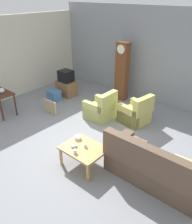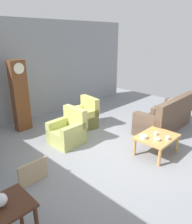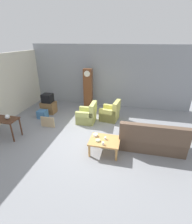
% 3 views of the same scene
% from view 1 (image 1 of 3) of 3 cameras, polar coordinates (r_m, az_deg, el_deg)
% --- Properties ---
extents(ground_plane, '(10.40, 10.40, 0.00)m').
position_cam_1_polar(ground_plane, '(6.28, -2.41, -7.42)').
color(ground_plane, gray).
extents(garage_door_wall, '(8.40, 0.16, 3.20)m').
position_cam_1_polar(garage_door_wall, '(8.38, 14.89, 12.85)').
color(garage_door_wall, gray).
rests_on(garage_door_wall, ground_plane).
extents(pegboard_wall_left, '(0.12, 6.40, 2.88)m').
position_cam_1_polar(pegboard_wall_left, '(9.05, -20.99, 11.97)').
color(pegboard_wall_left, beige).
rests_on(pegboard_wall_left, ground_plane).
extents(couch_floral, '(2.10, 0.89, 1.04)m').
position_cam_1_polar(couch_floral, '(5.06, 14.07, -13.32)').
color(couch_floral, brown).
rests_on(couch_floral, ground_plane).
extents(armchair_olive_near, '(0.81, 0.78, 0.92)m').
position_cam_1_polar(armchair_olive_near, '(7.27, 1.16, 0.61)').
color(armchair_olive_near, '#B7BC66').
rests_on(armchair_olive_near, ground_plane).
extents(armchair_olive_far, '(0.89, 0.86, 0.92)m').
position_cam_1_polar(armchair_olive_far, '(7.12, 9.62, -0.39)').
color(armchair_olive_far, '#C7C262').
rests_on(armchair_olive_far, ground_plane).
extents(coffee_table_wood, '(0.96, 0.76, 0.47)m').
position_cam_1_polar(coffee_table_wood, '(5.33, -3.00, -9.28)').
color(coffee_table_wood, tan).
rests_on(coffee_table_wood, ground_plane).
extents(grandfather_clock, '(0.44, 0.30, 2.07)m').
position_cam_1_polar(grandfather_clock, '(8.44, 6.40, 9.75)').
color(grandfather_clock, brown).
rests_on(grandfather_clock, ground_plane).
extents(tv_stand_cabinet, '(0.68, 0.52, 0.56)m').
position_cam_1_polar(tv_stand_cabinet, '(9.03, -7.17, 5.77)').
color(tv_stand_cabinet, brown).
rests_on(tv_stand_cabinet, ground_plane).
extents(tv_crt, '(0.48, 0.44, 0.42)m').
position_cam_1_polar(tv_crt, '(8.86, -7.35, 8.72)').
color(tv_crt, black).
rests_on(tv_crt, tv_stand_cabinet).
extents(framed_picture_leaning, '(0.60, 0.05, 0.46)m').
position_cam_1_polar(framed_picture_leaning, '(7.78, -11.25, 1.31)').
color(framed_picture_leaning, tan).
rests_on(framed_picture_leaning, ground_plane).
extents(storage_box_blue, '(0.42, 0.37, 0.38)m').
position_cam_1_polar(storage_box_blue, '(8.68, -10.17, 3.98)').
color(storage_box_blue, teal).
rests_on(storage_box_blue, ground_plane).
extents(glass_dome_cloche, '(0.17, 0.17, 0.17)m').
position_cam_1_polar(glass_dome_cloche, '(7.82, -22.01, 4.89)').
color(glass_dome_cloche, silver).
rests_on(glass_dome_cloche, console_table_dark).
extents(cup_white_porcelain, '(0.08, 0.08, 0.09)m').
position_cam_1_polar(cup_white_porcelain, '(5.12, -5.14, -9.55)').
color(cup_white_porcelain, white).
rests_on(cup_white_porcelain, coffee_table_wood).
extents(cup_blue_rimmed, '(0.07, 0.07, 0.08)m').
position_cam_1_polar(cup_blue_rimmed, '(5.29, -2.59, -8.17)').
color(cup_blue_rimmed, silver).
rests_on(cup_blue_rimmed, coffee_table_wood).
extents(bowl_white_stacked, '(0.16, 0.16, 0.08)m').
position_cam_1_polar(bowl_white_stacked, '(5.56, -4.48, -6.26)').
color(bowl_white_stacked, white).
rests_on(bowl_white_stacked, coffee_table_wood).
extents(bowl_shallow_green, '(0.15, 0.15, 0.05)m').
position_cam_1_polar(bowl_shallow_green, '(5.33, -5.43, -8.14)').
color(bowl_shallow_green, '#B2C69E').
rests_on(bowl_shallow_green, coffee_table_wood).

